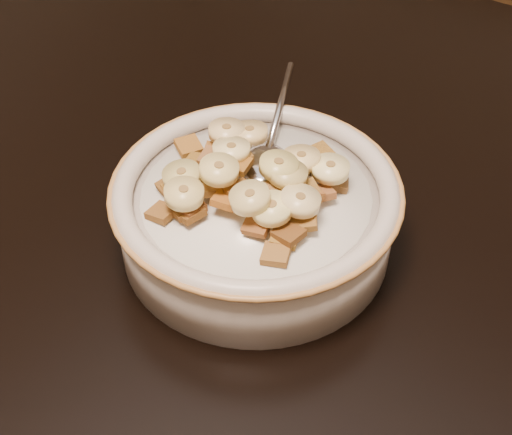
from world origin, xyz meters
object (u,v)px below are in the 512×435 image
Objects in this scene: chair at (391,133)px; table at (272,176)px; cereal_bowl at (256,220)px; spoon at (265,164)px.

table is at bearing -77.24° from chair.
cereal_bowl is at bearing -74.21° from chair.
chair is (-0.10, 0.52, -0.30)m from table.
cereal_bowl is (0.15, -0.62, 0.35)m from chair.
chair is at bearing 98.63° from table.
chair is 0.72m from spoon.
chair reaches higher than spoon.
chair is at bearing -101.08° from spoon.
spoon reaches higher than cereal_bowl.
spoon is (-0.01, 0.03, 0.03)m from cereal_bowl.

